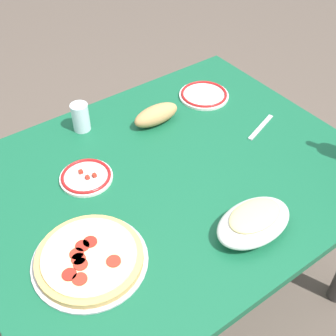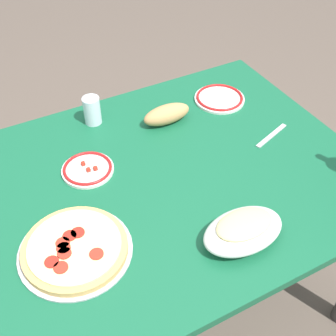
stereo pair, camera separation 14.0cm
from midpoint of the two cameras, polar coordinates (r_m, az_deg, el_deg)
The scene contains 9 objects.
ground_plane at distance 1.98m, azimuth 2.10°, elevation -15.89°, with size 8.00×8.00×0.00m, color brown.
dining_table at distance 1.50m, azimuth 2.68°, elevation -3.98°, with size 1.26×0.99×0.71m.
pepperoni_pizza at distance 1.22m, azimuth -8.71°, elevation -10.42°, with size 0.31×0.31×0.03m.
baked_pasta_dish at distance 1.25m, azimuth 12.92°, elevation -7.93°, with size 0.24×0.15×0.08m.
water_glass at distance 1.61m, azimuth -7.33°, elevation 7.28°, with size 0.06×0.06×0.10m, color silver.
side_plate_near at distance 1.44m, azimuth -7.62°, elevation -0.26°, with size 0.17×0.17×0.02m.
side_plate_far at distance 1.76m, azimuth 8.97°, elevation 8.81°, with size 0.20×0.20×0.02m.
bread_loaf at distance 1.61m, azimuth 2.33°, elevation 6.84°, with size 0.18×0.08×0.07m, color tan.
fork_right at distance 1.62m, azimuth 15.70°, elevation 3.89°, with size 0.17×0.02×0.01m, color #B7B7BC.
Camera 2 is at (-0.48, -0.90, 1.70)m, focal length 47.21 mm.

